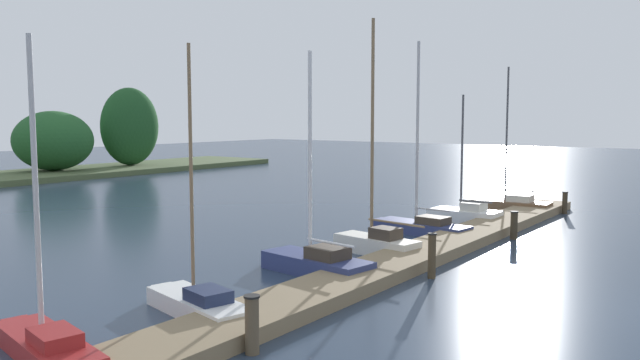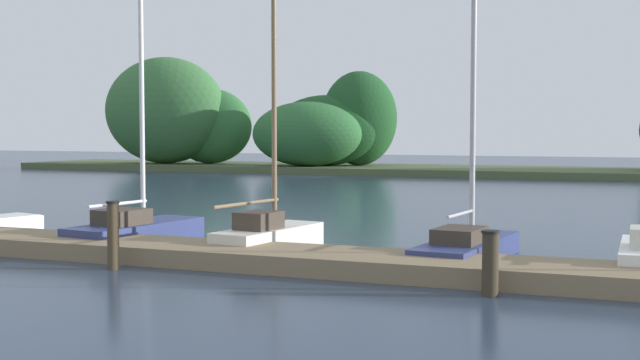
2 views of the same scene
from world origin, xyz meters
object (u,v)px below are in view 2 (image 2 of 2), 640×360
sailboat_4 (271,230)px  sailboat_5 (469,242)px  sailboat_3 (139,228)px  mooring_piling_2 (113,235)px  mooring_piling_3 (490,263)px

sailboat_4 → sailboat_5: size_ratio=1.04×
sailboat_3 → sailboat_5: (7.39, 0.40, 0.00)m
sailboat_4 → mooring_piling_2: bearing=156.6°
sailboat_5 → mooring_piling_2: sailboat_5 is taller
sailboat_3 → sailboat_5: size_ratio=0.87×
sailboat_3 → sailboat_4: sailboat_4 is taller
sailboat_5 → mooring_piling_2: size_ratio=5.72×
mooring_piling_2 → mooring_piling_3: (6.94, 0.07, -0.12)m
sailboat_3 → mooring_piling_3: bearing=-100.8°
sailboat_3 → mooring_piling_3: 8.88m
sailboat_3 → mooring_piling_3: size_ratio=6.11×
sailboat_5 → mooring_piling_2: (-5.93, -3.36, 0.25)m
mooring_piling_2 → sailboat_5: bearing=29.5°
mooring_piling_2 → mooring_piling_3: size_ratio=1.23×
sailboat_3 → mooring_piling_2: (1.46, -2.96, 0.26)m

